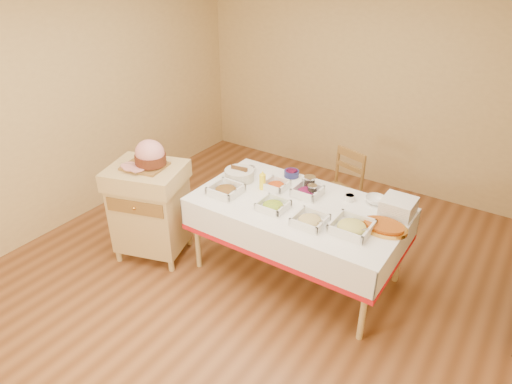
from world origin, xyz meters
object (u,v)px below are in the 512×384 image
butcher_cart (150,206)px  brass_platter (384,227)px  preserve_jar_left (309,184)px  mustard_bottle (263,181)px  bread_basket (239,174)px  ham_on_board (149,156)px  plate_stack (398,207)px  dining_table (298,219)px  preserve_jar_right (312,191)px  dining_chair (340,191)px

butcher_cart → brass_platter: butcher_cart is taller
preserve_jar_left → brass_platter: bearing=-17.3°
mustard_bottle → bread_basket: size_ratio=0.66×
preserve_jar_left → brass_platter: size_ratio=0.36×
preserve_jar_left → mustard_bottle: (-0.36, -0.22, 0.02)m
ham_on_board → bread_basket: ham_on_board is taller
plate_stack → preserve_jar_left: bearing=-177.6°
dining_table → mustard_bottle: (-0.41, 0.05, 0.24)m
dining_table → preserve_jar_right: bearing=80.0°
dining_chair → brass_platter: dining_chair is taller
plate_stack → preserve_jar_right: bearing=-170.4°
preserve_jar_right → brass_platter: preserve_jar_right is taller
preserve_jar_left → brass_platter: 0.83m
ham_on_board → mustard_bottle: bearing=30.0°
dining_chair → ham_on_board: 1.99m
dining_table → mustard_bottle: size_ratio=9.94×
bread_basket → mustard_bottle: bearing=-6.8°
preserve_jar_right → mustard_bottle: mustard_bottle is taller
preserve_jar_right → mustard_bottle: (-0.44, -0.13, 0.03)m
butcher_cart → mustard_bottle: butcher_cart is taller
butcher_cart → ham_on_board: 0.52m
mustard_bottle → preserve_jar_right: bearing=16.7°
dining_table → ham_on_board: ham_on_board is taller
dining_table → butcher_cart: 1.42m
dining_table → preserve_jar_left: bearing=98.9°
preserve_jar_right → preserve_jar_left: bearing=129.8°
dining_chair → mustard_bottle: 1.05m
plate_stack → mustard_bottle: bearing=-167.7°
mustard_bottle → plate_stack: mustard_bottle is taller
preserve_jar_right → mustard_bottle: bearing=-163.3°
dining_chair → brass_platter: bearing=-50.2°
dining_chair → mustard_bottle: (-0.39, -0.90, 0.39)m
butcher_cart → bread_basket: (0.64, 0.58, 0.27)m
dining_chair → butcher_cart: bearing=-132.4°
butcher_cart → brass_platter: bearing=13.9°
preserve_jar_right → brass_platter: bearing=-12.4°
dining_table → preserve_jar_right: (0.03, 0.18, 0.21)m
preserve_jar_right → bread_basket: bread_basket is taller
ham_on_board → mustard_bottle: size_ratio=2.15×
butcher_cart → mustard_bottle: 1.11m
dining_chair → brass_platter: (0.77, -0.92, 0.33)m
dining_chair → preserve_jar_left: preserve_jar_left is taller
butcher_cart → dining_chair: butcher_cart is taller
brass_platter → butcher_cart: bearing=-166.1°
dining_chair → bread_basket: 1.15m
dining_table → mustard_bottle: 0.48m
butcher_cart → plate_stack: butcher_cart is taller
dining_chair → preserve_jar_right: (0.05, -0.76, 0.36)m
mustard_bottle → ham_on_board: bearing=-150.0°
dining_table → preserve_jar_left: (-0.04, 0.27, 0.22)m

